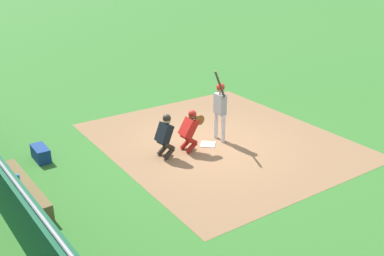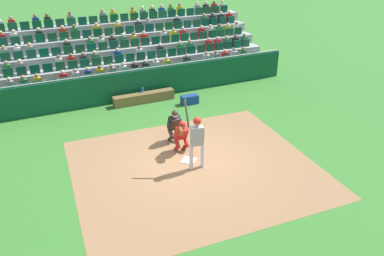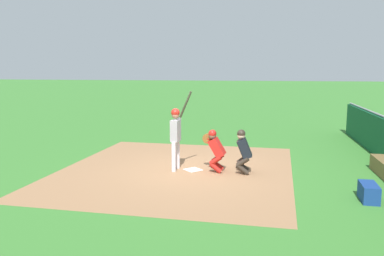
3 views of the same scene
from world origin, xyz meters
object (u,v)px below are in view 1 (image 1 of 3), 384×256
(home_plate_marker, at_px, (208,144))
(dugout_bench, at_px, (24,190))
(home_plate_umpire, at_px, (165,134))
(batter_at_plate, at_px, (220,105))
(equipment_duffel_bag, at_px, (41,153))
(catcher_crouching, at_px, (190,128))
(water_bottle_on_bench, at_px, (18,179))

(home_plate_marker, relative_size, dugout_bench, 0.16)
(home_plate_marker, distance_m, home_plate_umpire, 1.63)
(batter_at_plate, distance_m, equipment_duffel_bag, 5.39)
(home_plate_marker, distance_m, batter_at_plate, 1.25)
(catcher_crouching, bearing_deg, dugout_bench, -92.36)
(home_plate_marker, xyz_separation_m, catcher_crouching, (-0.02, -0.66, 0.69))
(home_plate_umpire, relative_size, dugout_bench, 0.46)
(water_bottle_on_bench, bearing_deg, catcher_crouching, 87.85)
(water_bottle_on_bench, bearing_deg, batter_at_plate, 88.60)
(equipment_duffel_bag, bearing_deg, water_bottle_on_bench, -29.02)
(home_plate_marker, height_order, home_plate_umpire, home_plate_umpire)
(batter_at_plate, relative_size, dugout_bench, 0.83)
(home_plate_marker, height_order, catcher_crouching, catcher_crouching)
(catcher_crouching, relative_size, home_plate_umpire, 0.97)
(water_bottle_on_bench, xyz_separation_m, equipment_duffel_bag, (-1.83, 1.11, -0.36))
(home_plate_marker, relative_size, catcher_crouching, 0.35)
(batter_at_plate, relative_size, water_bottle_on_bench, 10.07)
(home_plate_umpire, xyz_separation_m, water_bottle_on_bench, (-0.10, -4.06, -0.15))
(batter_at_plate, height_order, equipment_duffel_bag, batter_at_plate)
(home_plate_umpire, relative_size, water_bottle_on_bench, 5.56)
(dugout_bench, relative_size, water_bottle_on_bench, 12.10)
(dugout_bench, bearing_deg, catcher_crouching, 87.64)
(home_plate_umpire, height_order, water_bottle_on_bench, home_plate_umpire)
(home_plate_umpire, distance_m, dugout_bench, 4.00)
(home_plate_umpire, bearing_deg, batter_at_plate, 88.74)
(batter_at_plate, bearing_deg, catcher_crouching, -88.29)
(catcher_crouching, bearing_deg, water_bottle_on_bench, -92.15)
(home_plate_umpire, distance_m, equipment_duffel_bag, 3.56)
(batter_at_plate, bearing_deg, equipment_duffel_bag, -111.86)
(catcher_crouching, distance_m, equipment_duffel_bag, 4.29)
(batter_at_plate, bearing_deg, home_plate_marker, -83.65)
(home_plate_marker, bearing_deg, home_plate_umpire, -93.86)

